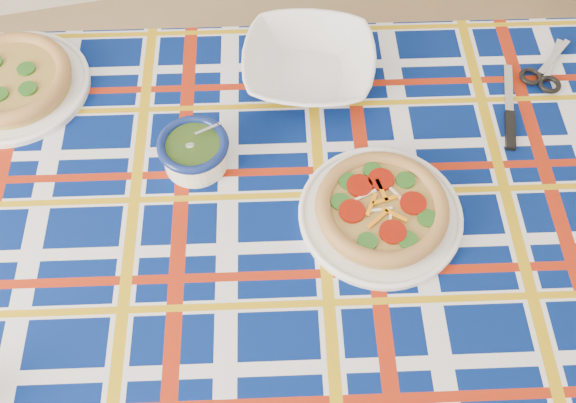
{
  "coord_description": "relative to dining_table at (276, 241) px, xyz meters",
  "views": [
    {
      "loc": [
        0.2,
        -0.4,
        1.94
      ],
      "look_at": [
        0.35,
        0.26,
        0.85
      ],
      "focal_mm": 40.0,
      "sensor_mm": 36.0,
      "label": 1
    }
  ],
  "objects": [
    {
      "name": "pesto_bowl",
      "position": [
        -0.13,
        0.18,
        0.13
      ],
      "size": [
        0.16,
        0.16,
        0.09
      ],
      "primitive_type": null,
      "rotation": [
        0.0,
        0.0,
        -0.08
      ],
      "color": "#1D350E",
      "rests_on": "tablecloth"
    },
    {
      "name": "serving_bowl",
      "position": [
        0.16,
        0.36,
        0.12
      ],
      "size": [
        0.38,
        0.38,
        0.07
      ],
      "primitive_type": "imported",
      "rotation": [
        0.0,
        0.0,
        -0.3
      ],
      "color": "white",
      "rests_on": "tablecloth"
    },
    {
      "name": "tablecloth",
      "position": [
        0.0,
        0.0,
        0.03
      ],
      "size": [
        1.97,
        1.45,
        0.12
      ],
      "primitive_type": null,
      "rotation": [
        0.0,
        0.0,
        -0.19
      ],
      "color": "#051758",
      "rests_on": "dining_table"
    },
    {
      "name": "dining_table",
      "position": [
        0.0,
        0.0,
        0.0
      ],
      "size": [
        1.93,
        1.41,
        0.82
      ],
      "rotation": [
        0.0,
        0.0,
        -0.19
      ],
      "color": "brown",
      "rests_on": "floor"
    },
    {
      "name": "table_knife",
      "position": [
        0.59,
        0.21,
        0.09
      ],
      "size": [
        0.12,
        0.26,
        0.01
      ],
      "primitive_type": null,
      "rotation": [
        0.0,
        0.0,
        1.19
      ],
      "color": "silver",
      "rests_on": "tablecloth"
    },
    {
      "name": "kitchen_scissors",
      "position": [
        0.74,
        0.28,
        0.09
      ],
      "size": [
        0.23,
        0.22,
        0.02
      ],
      "primitive_type": null,
      "rotation": [
        0.0,
        0.0,
        0.77
      ],
      "color": "silver",
      "rests_on": "tablecloth"
    },
    {
      "name": "second_focaccia_plate",
      "position": [
        -0.51,
        0.48,
        0.12
      ],
      "size": [
        0.45,
        0.45,
        0.06
      ],
      "primitive_type": null,
      "rotation": [
        0.0,
        0.0,
        -0.34
      ],
      "color": "#AE883D",
      "rests_on": "tablecloth"
    },
    {
      "name": "main_focaccia_plate",
      "position": [
        0.21,
        -0.04,
        0.12
      ],
      "size": [
        0.41,
        0.41,
        0.07
      ],
      "primitive_type": null,
      "rotation": [
        0.0,
        0.0,
        -0.26
      ],
      "color": "#AE883D",
      "rests_on": "tablecloth"
    }
  ]
}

